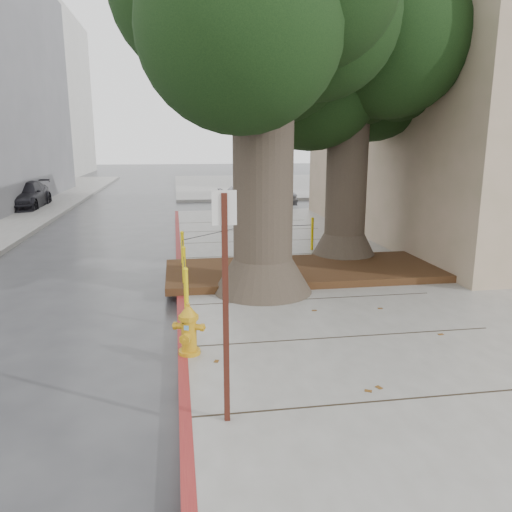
{
  "coord_description": "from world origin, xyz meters",
  "views": [
    {
      "loc": [
        -2.02,
        -7.1,
        3.16
      ],
      "look_at": [
        -0.58,
        1.82,
        1.1
      ],
      "focal_mm": 35.0,
      "sensor_mm": 36.0,
      "label": 1
    }
  ],
  "objects_px": {
    "car_silver": "(258,194)",
    "car_dark": "(23,196)",
    "car_red": "(380,189)",
    "fire_hydrant": "(189,330)",
    "signpost": "(225,296)"
  },
  "relations": [
    {
      "from": "car_red",
      "to": "fire_hydrant",
      "type": "bearing_deg",
      "value": 155.53
    },
    {
      "from": "signpost",
      "to": "fire_hydrant",
      "type": "bearing_deg",
      "value": 102.0
    },
    {
      "from": "fire_hydrant",
      "to": "car_red",
      "type": "xyz_separation_m",
      "value": [
        11.36,
        20.09,
        0.05
      ]
    },
    {
      "from": "car_silver",
      "to": "car_red",
      "type": "height_order",
      "value": "car_silver"
    },
    {
      "from": "fire_hydrant",
      "to": "car_red",
      "type": "distance_m",
      "value": 23.08
    },
    {
      "from": "fire_hydrant",
      "to": "car_silver",
      "type": "relative_size",
      "value": 0.19
    },
    {
      "from": "car_red",
      "to": "car_dark",
      "type": "bearing_deg",
      "value": 99.89
    },
    {
      "from": "car_dark",
      "to": "car_silver",
      "type": "bearing_deg",
      "value": -5.83
    },
    {
      "from": "car_dark",
      "to": "car_red",
      "type": "bearing_deg",
      "value": 4.1
    },
    {
      "from": "car_silver",
      "to": "car_dark",
      "type": "bearing_deg",
      "value": 83.36
    },
    {
      "from": "fire_hydrant",
      "to": "car_silver",
      "type": "height_order",
      "value": "car_silver"
    },
    {
      "from": "fire_hydrant",
      "to": "car_dark",
      "type": "xyz_separation_m",
      "value": [
        -7.34,
        18.5,
        0.15
      ]
    },
    {
      "from": "signpost",
      "to": "car_silver",
      "type": "bearing_deg",
      "value": 80.69
    },
    {
      "from": "fire_hydrant",
      "to": "car_dark",
      "type": "relative_size",
      "value": 0.16
    },
    {
      "from": "car_silver",
      "to": "car_dark",
      "type": "height_order",
      "value": "car_silver"
    }
  ]
}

